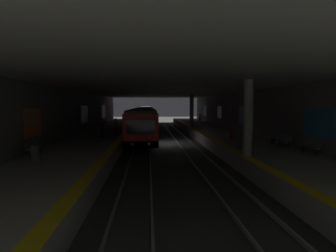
{
  "coord_description": "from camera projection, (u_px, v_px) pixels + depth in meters",
  "views": [
    {
      "loc": [
        -27.14,
        1.59,
        4.13
      ],
      "look_at": [
        2.85,
        -0.69,
        1.63
      ],
      "focal_mm": 27.63,
      "sensor_mm": 36.0,
      "label": 1
    }
  ],
  "objects": [
    {
      "name": "person_standing_far",
      "position": [
        116.0,
        124.0,
        29.62
      ],
      "size": [
        0.6,
        0.22,
        1.54
      ],
      "color": "#2E2E2E",
      "rests_on": "platform_right"
    },
    {
      "name": "wall_left",
      "position": [
        251.0,
        117.0,
        27.95
      ],
      "size": [
        60.0,
        0.56,
        5.6
      ],
      "color": "slate",
      "rests_on": "ground"
    },
    {
      "name": "platform_left",
      "position": [
        224.0,
        138.0,
        27.88
      ],
      "size": [
        60.0,
        5.3,
        1.06
      ],
      "color": "#A8A59E",
      "rests_on": "ground"
    },
    {
      "name": "bench_right_near",
      "position": [
        34.0,
        147.0,
        15.64
      ],
      "size": [
        1.7,
        0.47,
        0.86
      ],
      "color": "#262628",
      "rests_on": "platform_right"
    },
    {
      "name": "person_walking_mid",
      "position": [
        102.0,
        128.0,
        24.71
      ],
      "size": [
        0.6,
        0.22,
        1.61
      ],
      "color": "black",
      "rests_on": "platform_right"
    },
    {
      "name": "metro_train",
      "position": [
        145.0,
        116.0,
        46.75
      ],
      "size": [
        53.73,
        2.83,
        3.49
      ],
      "color": "red",
      "rests_on": "track_right"
    },
    {
      "name": "pillar_far",
      "position": [
        192.0,
        110.0,
        35.52
      ],
      "size": [
        0.56,
        0.56,
        4.55
      ],
      "color": "gray",
      "rests_on": "platform_left"
    },
    {
      "name": "platform_right",
      "position": [
        101.0,
        139.0,
        26.9
      ],
      "size": [
        60.0,
        5.3,
        1.06
      ],
      "color": "#A8A59E",
      "rests_on": "ground"
    },
    {
      "name": "ground_plane",
      "position": [
        164.0,
        144.0,
        27.43
      ],
      "size": [
        120.0,
        120.0,
        0.0
      ],
      "primitive_type": "plane",
      "color": "#383A38"
    },
    {
      "name": "person_boarding",
      "position": [
        251.0,
        129.0,
        22.8
      ],
      "size": [
        0.6,
        0.24,
        1.75
      ],
      "color": "#414141",
      "rests_on": "platform_left"
    },
    {
      "name": "bench_left_mid",
      "position": [
        284.0,
        139.0,
        19.28
      ],
      "size": [
        1.7,
        0.47,
        0.86
      ],
      "color": "#262628",
      "rests_on": "platform_left"
    },
    {
      "name": "person_waiting_near",
      "position": [
        200.0,
        118.0,
        41.63
      ],
      "size": [
        0.6,
        0.22,
        1.62
      ],
      "color": "black",
      "rests_on": "platform_left"
    },
    {
      "name": "suitcase_rolling",
      "position": [
        231.0,
        136.0,
        22.9
      ],
      "size": [
        0.33,
        0.27,
        0.97
      ],
      "color": "maroon",
      "rests_on": "platform_left"
    },
    {
      "name": "ceiling_slab",
      "position": [
        164.0,
        89.0,
        26.95
      ],
      "size": [
        60.0,
        19.4,
        0.4
      ],
      "color": "#ADAAA3",
      "rests_on": "wall_left"
    },
    {
      "name": "pillar_near",
      "position": [
        248.0,
        118.0,
        15.41
      ],
      "size": [
        0.56,
        0.56,
        4.55
      ],
      "color": "gray",
      "rests_on": "platform_left"
    },
    {
      "name": "track_right",
      "position": [
        143.0,
        143.0,
        27.26
      ],
      "size": [
        60.0,
        1.53,
        0.16
      ],
      "color": "gray",
      "rests_on": "ground"
    },
    {
      "name": "bench_right_mid",
      "position": [
        105.0,
        121.0,
        41.36
      ],
      "size": [
        1.7,
        0.47,
        0.86
      ],
      "color": "#262628",
      "rests_on": "platform_right"
    },
    {
      "name": "bench_left_near",
      "position": [
        311.0,
        145.0,
        16.17
      ],
      "size": [
        1.7,
        0.47,
        0.86
      ],
      "color": "#262628",
      "rests_on": "platform_left"
    },
    {
      "name": "track_left",
      "position": [
        184.0,
        143.0,
        27.59
      ],
      "size": [
        60.0,
        1.53,
        0.16
      ],
      "color": "gray",
      "rests_on": "ground"
    },
    {
      "name": "trash_bin",
      "position": [
        35.0,
        153.0,
        14.15
      ],
      "size": [
        0.44,
        0.44,
        0.85
      ],
      "color": "#595B5E",
      "rests_on": "platform_right"
    },
    {
      "name": "wall_right",
      "position": [
        72.0,
        118.0,
        26.53
      ],
      "size": [
        60.0,
        0.56,
        5.6
      ],
      "color": "slate",
      "rests_on": "ground"
    },
    {
      "name": "backpack_on_floor",
      "position": [
        273.0,
        141.0,
        20.23
      ],
      "size": [
        0.3,
        0.2,
        0.4
      ],
      "color": "#1E512D",
      "rests_on": "platform_left"
    }
  ]
}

